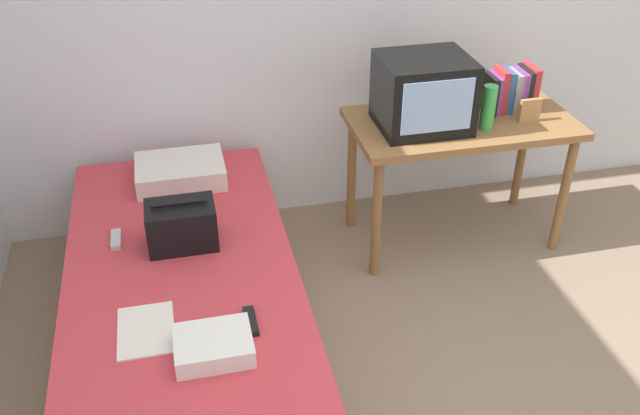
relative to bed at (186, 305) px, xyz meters
The scene contains 12 objects.
bed is the anchor object (origin of this frame).
desk 1.65m from the bed, 20.46° to the left, with size 1.16×0.60×0.73m.
tv 1.54m from the bed, 23.24° to the left, with size 0.44×0.39×0.36m.
water_bottle 1.75m from the bed, 15.69° to the left, with size 0.07×0.07×0.23m, color green.
book_row 1.99m from the bed, 19.40° to the left, with size 0.26×0.17×0.23m.
picture_frame 1.97m from the bed, 14.44° to the left, with size 0.11×0.02×0.12m, color #B27F4C.
pillow 0.76m from the bed, 85.97° to the left, with size 0.44×0.33×0.11m, color silver.
handbag 0.37m from the bed, 78.94° to the left, with size 0.30×0.20×0.23m.
magazine 0.50m from the bed, 110.34° to the right, with size 0.21×0.29×0.01m, color white.
remote_dark 0.57m from the bed, 61.91° to the right, with size 0.04×0.16×0.02m, color black.
remote_silver 0.43m from the bed, 140.71° to the left, with size 0.04×0.14×0.02m, color #B7B7BC.
folded_towel 0.65m from the bed, 81.28° to the right, with size 0.28×0.22×0.08m, color white.
Camera 1 is at (-0.97, -1.56, 2.28)m, focal length 39.00 mm.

